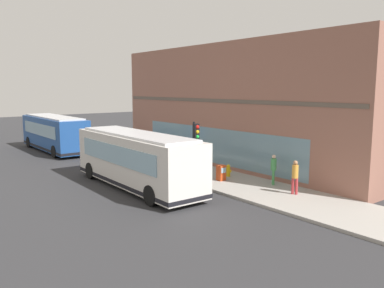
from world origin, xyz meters
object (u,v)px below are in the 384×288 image
traffic_light_near_corner (195,140)px  pedestrian_by_light_pole (143,146)px  city_bus_nearside (136,160)px  pedestrian_near_hydrant (295,175)px  pedestrian_near_building_entrance (274,167)px  fire_hydrant (228,171)px  pedestrian_walking_along_curb (183,148)px  city_bus_far_down_street (54,133)px  newspaper_vending_box (221,173)px

traffic_light_near_corner → pedestrian_by_light_pole: bearing=81.5°
city_bus_nearside → pedestrian_near_hydrant: 8.53m
traffic_light_near_corner → pedestrian_near_building_entrance: 4.64m
fire_hydrant → pedestrian_near_hydrant: bearing=-91.9°
pedestrian_near_hydrant → city_bus_nearside: bearing=128.5°
pedestrian_near_hydrant → pedestrian_walking_along_curb: pedestrian_walking_along_curb is taller
city_bus_far_down_street → newspaper_vending_box: bearing=-78.5°
pedestrian_near_hydrant → pedestrian_by_light_pole: size_ratio=0.98×
pedestrian_by_light_pole → newspaper_vending_box: pedestrian_by_light_pole is taller
fire_hydrant → newspaper_vending_box: newspaper_vending_box is taller
city_bus_far_down_street → fire_hydrant: bearing=-74.9°
pedestrian_walking_along_curb → pedestrian_near_building_entrance: (-0.03, -8.40, -0.06)m
newspaper_vending_box → fire_hydrant: bearing=25.0°
traffic_light_near_corner → pedestrian_near_building_entrance: bearing=-47.6°
pedestrian_near_building_entrance → newspaper_vending_box: 3.05m
city_bus_nearside → pedestrian_near_hydrant: (5.31, -6.67, -0.40)m
city_bus_far_down_street → pedestrian_by_light_pole: bearing=-69.8°
city_bus_far_down_street → pedestrian_by_light_pole: city_bus_far_down_street is taller
city_bus_nearside → newspaper_vending_box: city_bus_nearside is taller
city_bus_nearside → pedestrian_by_light_pole: bearing=56.2°
pedestrian_near_building_entrance → pedestrian_near_hydrant: bearing=-110.2°
city_bus_far_down_street → newspaper_vending_box: 18.03m
city_bus_nearside → pedestrian_by_light_pole: (4.22, 6.31, -0.38)m
city_bus_nearside → pedestrian_near_building_entrance: bearing=-37.6°
pedestrian_near_building_entrance → newspaper_vending_box: pedestrian_near_building_entrance is taller
city_bus_far_down_street → traffic_light_near_corner: size_ratio=2.91×
city_bus_nearside → city_bus_far_down_street: bearing=86.9°
newspaper_vending_box → pedestrian_walking_along_curb: bearing=74.2°
city_bus_far_down_street → fire_hydrant: size_ratio=13.59×
city_bus_nearside → pedestrian_near_hydrant: city_bus_nearside is taller
pedestrian_near_hydrant → fire_hydrant: bearing=88.1°
city_bus_far_down_street → pedestrian_by_light_pole: size_ratio=5.66×
city_bus_nearside → city_bus_far_down_street: size_ratio=1.00×
pedestrian_near_hydrant → newspaper_vending_box: (-0.89, 4.54, -0.55)m
city_bus_far_down_street → pedestrian_walking_along_curb: city_bus_far_down_street is taller
pedestrian_walking_along_curb → pedestrian_near_building_entrance: pedestrian_walking_along_curb is taller
traffic_light_near_corner → pedestrian_walking_along_curb: size_ratio=1.94×
pedestrian_by_light_pole → traffic_light_near_corner: bearing=-98.5°
traffic_light_near_corner → pedestrian_by_light_pole: 7.93m
city_bus_nearside → pedestrian_near_building_entrance: city_bus_nearside is taller
traffic_light_near_corner → pedestrian_near_hydrant: size_ratio=1.98×
city_bus_far_down_street → fire_hydrant: city_bus_far_down_street is taller
city_bus_nearside → pedestrian_near_hydrant: size_ratio=5.78×
pedestrian_by_light_pole → pedestrian_walking_along_curb: bearing=-54.3°
fire_hydrant → pedestrian_near_building_entrance: pedestrian_near_building_entrance is taller
pedestrian_walking_along_curb → fire_hydrant: bearing=-96.4°
pedestrian_near_hydrant → pedestrian_near_building_entrance: bearing=69.8°
fire_hydrant → pedestrian_walking_along_curb: bearing=83.6°
pedestrian_near_hydrant → pedestrian_by_light_pole: bearing=94.8°
pedestrian_walking_along_curb → newspaper_vending_box: (-1.66, -5.87, -0.58)m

